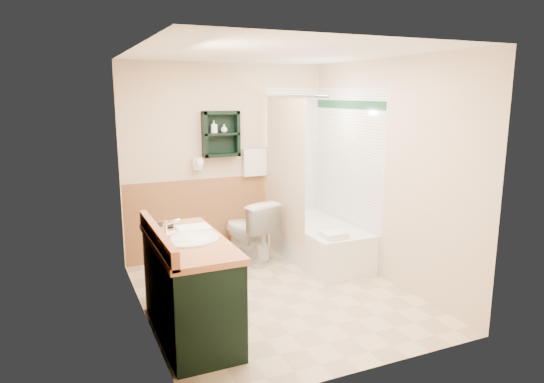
{
  "coord_description": "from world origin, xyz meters",
  "views": [
    {
      "loc": [
        -1.93,
        -4.22,
        2.03
      ],
      "look_at": [
        0.04,
        0.2,
        1.05
      ],
      "focal_mm": 32.0,
      "sensor_mm": 36.0,
      "label": 1
    }
  ],
  "objects_px": {
    "bathtub": "(318,242)",
    "soap_bottle_b": "(224,129)",
    "vanity": "(190,287)",
    "vanity_book": "(156,216)",
    "wall_shelf": "(221,134)",
    "soap_bottle_a": "(214,130)",
    "hair_dryer": "(197,164)",
    "toilet": "(249,231)"
  },
  "relations": [
    {
      "from": "wall_shelf",
      "to": "hair_dryer",
      "type": "height_order",
      "value": "wall_shelf"
    },
    {
      "from": "hair_dryer",
      "to": "vanity_book",
      "type": "distance_m",
      "value": 1.57
    },
    {
      "from": "soap_bottle_a",
      "to": "soap_bottle_b",
      "type": "distance_m",
      "value": 0.13
    },
    {
      "from": "hair_dryer",
      "to": "bathtub",
      "type": "xyz_separation_m",
      "value": [
        1.33,
        -0.65,
        -0.97
      ]
    },
    {
      "from": "vanity",
      "to": "toilet",
      "type": "bearing_deg",
      "value": 53.55
    },
    {
      "from": "toilet",
      "to": "soap_bottle_a",
      "type": "bearing_deg",
      "value": -57.38
    },
    {
      "from": "vanity_book",
      "to": "toilet",
      "type": "bearing_deg",
      "value": 50.82
    },
    {
      "from": "wall_shelf",
      "to": "soap_bottle_b",
      "type": "distance_m",
      "value": 0.07
    },
    {
      "from": "hair_dryer",
      "to": "vanity",
      "type": "height_order",
      "value": "hair_dryer"
    },
    {
      "from": "soap_bottle_b",
      "to": "toilet",
      "type": "bearing_deg",
      "value": -56.45
    },
    {
      "from": "vanity",
      "to": "vanity_book",
      "type": "bearing_deg",
      "value": 108.59
    },
    {
      "from": "bathtub",
      "to": "soap_bottle_b",
      "type": "distance_m",
      "value": 1.8
    },
    {
      "from": "wall_shelf",
      "to": "bathtub",
      "type": "height_order",
      "value": "wall_shelf"
    },
    {
      "from": "hair_dryer",
      "to": "vanity",
      "type": "distance_m",
      "value": 2.09
    },
    {
      "from": "vanity_book",
      "to": "soap_bottle_a",
      "type": "bearing_deg",
      "value": 65.87
    },
    {
      "from": "wall_shelf",
      "to": "toilet",
      "type": "bearing_deg",
      "value": -51.91
    },
    {
      "from": "soap_bottle_b",
      "to": "bathtub",
      "type": "bearing_deg",
      "value": -32.18
    },
    {
      "from": "bathtub",
      "to": "soap_bottle_b",
      "type": "xyz_separation_m",
      "value": [
        -0.99,
        0.62,
        1.37
      ]
    },
    {
      "from": "vanity",
      "to": "toilet",
      "type": "relative_size",
      "value": 1.71
    },
    {
      "from": "soap_bottle_b",
      "to": "wall_shelf",
      "type": "bearing_deg",
      "value": 172.66
    },
    {
      "from": "soap_bottle_a",
      "to": "hair_dryer",
      "type": "bearing_deg",
      "value": 171.89
    },
    {
      "from": "wall_shelf",
      "to": "soap_bottle_a",
      "type": "xyz_separation_m",
      "value": [
        -0.09,
        -0.01,
        0.05
      ]
    },
    {
      "from": "hair_dryer",
      "to": "toilet",
      "type": "height_order",
      "value": "hair_dryer"
    },
    {
      "from": "wall_shelf",
      "to": "hair_dryer",
      "type": "relative_size",
      "value": 2.29
    },
    {
      "from": "vanity_book",
      "to": "soap_bottle_b",
      "type": "xyz_separation_m",
      "value": [
        1.1,
        1.32,
        0.66
      ]
    },
    {
      "from": "wall_shelf",
      "to": "soap_bottle_a",
      "type": "height_order",
      "value": "wall_shelf"
    },
    {
      "from": "vanity",
      "to": "soap_bottle_a",
      "type": "bearing_deg",
      "value": 66.05
    },
    {
      "from": "vanity_book",
      "to": "hair_dryer",
      "type": "bearing_deg",
      "value": 72.81
    },
    {
      "from": "wall_shelf",
      "to": "vanity_book",
      "type": "height_order",
      "value": "wall_shelf"
    },
    {
      "from": "hair_dryer",
      "to": "vanity",
      "type": "relative_size",
      "value": 0.18
    },
    {
      "from": "vanity_book",
      "to": "soap_bottle_b",
      "type": "distance_m",
      "value": 1.84
    },
    {
      "from": "hair_dryer",
      "to": "bathtub",
      "type": "relative_size",
      "value": 0.16
    },
    {
      "from": "vanity_book",
      "to": "soap_bottle_b",
      "type": "bearing_deg",
      "value": 62.42
    },
    {
      "from": "vanity",
      "to": "vanity_book",
      "type": "xyz_separation_m",
      "value": [
        -0.17,
        0.49,
        0.52
      ]
    },
    {
      "from": "bathtub",
      "to": "soap_bottle_b",
      "type": "height_order",
      "value": "soap_bottle_b"
    },
    {
      "from": "vanity",
      "to": "bathtub",
      "type": "distance_m",
      "value": 2.27
    },
    {
      "from": "vanity",
      "to": "vanity_book",
      "type": "distance_m",
      "value": 0.74
    },
    {
      "from": "vanity_book",
      "to": "soap_bottle_a",
      "type": "relative_size",
      "value": 1.3
    },
    {
      "from": "bathtub",
      "to": "soap_bottle_a",
      "type": "bearing_deg",
      "value": 150.89
    },
    {
      "from": "vanity",
      "to": "soap_bottle_b",
      "type": "relative_size",
      "value": 13.09
    },
    {
      "from": "wall_shelf",
      "to": "vanity_book",
      "type": "bearing_deg",
      "value": -128.6
    },
    {
      "from": "soap_bottle_b",
      "to": "vanity_book",
      "type": "bearing_deg",
      "value": -129.71
    }
  ]
}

